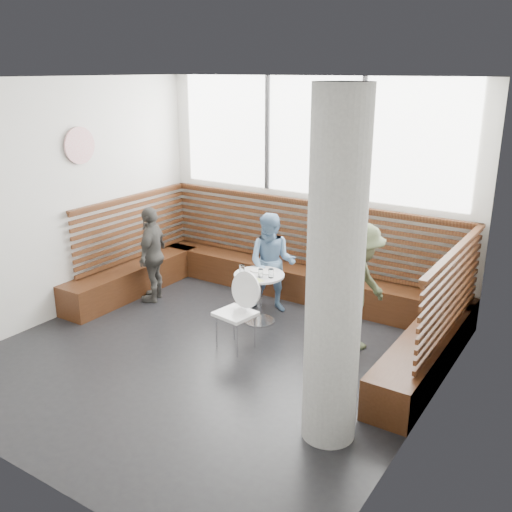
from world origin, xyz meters
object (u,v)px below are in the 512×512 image
Objects in this scene: adult_man at (358,289)px; child_back at (272,263)px; child_left at (152,254)px; cafe_table at (259,288)px; concrete_column at (335,275)px; cafe_chair at (239,305)px.

adult_man is 1.14× the size of child_back.
adult_man is 1.14× the size of child_left.
cafe_table is 0.43× the size of adult_man.
concrete_column is at bearing 45.33° from child_left.
concrete_column is at bearing -156.19° from adult_man.
cafe_chair is at bearing 52.54° from child_left.
concrete_column is at bearing -21.70° from cafe_chair.
child_back is 1.78m from child_left.
cafe_table is 0.73× the size of cafe_chair.
child_left is at bearing 100.57° from adult_man.
cafe_table is at bearing 74.53° from child_left.
concrete_column is 1.99× the size of adult_man.
child_left is (-1.92, 0.56, 0.15)m from cafe_chair.
concrete_column is 2.26× the size of child_back.
child_back is at bearing 99.25° from cafe_table.
cafe_chair is at bearing -76.41° from cafe_table.
adult_man is at bearing 105.57° from concrete_column.
concrete_column is 4.61× the size of cafe_table.
child_back is 1.00× the size of child_left.
adult_man is at bearing 71.13° from child_left.
cafe_table is at bearing 96.39° from adult_man.
child_left is at bearing -174.27° from cafe_table.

